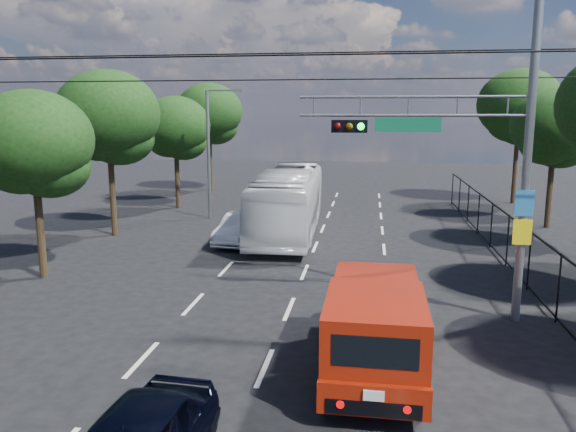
% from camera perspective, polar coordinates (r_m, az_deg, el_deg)
% --- Properties ---
extents(lane_markings, '(6.12, 38.00, 0.01)m').
position_cam_1_polar(lane_markings, '(22.82, 2.28, -4.32)').
color(lane_markings, beige).
rests_on(lane_markings, ground).
extents(signal_mast, '(6.43, 0.39, 9.50)m').
position_cam_1_polar(signal_mast, '(16.23, 19.12, 7.83)').
color(signal_mast, slate).
rests_on(signal_mast, ground).
extents(streetlight_left, '(2.09, 0.22, 7.08)m').
position_cam_1_polar(streetlight_left, '(31.22, -7.79, 6.92)').
color(streetlight_left, slate).
rests_on(streetlight_left, ground).
extents(utility_wires, '(22.00, 5.04, 0.74)m').
position_cam_1_polar(utility_wires, '(16.99, 0.55, 15.21)').
color(utility_wires, black).
rests_on(utility_wires, ground).
extents(fence_right, '(0.06, 34.03, 2.00)m').
position_cam_1_polar(fence_right, '(21.35, 22.51, -3.32)').
color(fence_right, black).
rests_on(fence_right, ground).
extents(tree_right_d, '(4.32, 4.32, 7.02)m').
position_cam_1_polar(tree_right_d, '(31.34, 25.48, 7.69)').
color(tree_right_d, black).
rests_on(tree_right_d, ground).
extents(tree_right_e, '(5.28, 5.28, 8.58)m').
position_cam_1_polar(tree_right_e, '(39.10, 22.46, 9.86)').
color(tree_right_e, black).
rests_on(tree_right_e, ground).
extents(tree_left_b, '(4.08, 4.08, 6.63)m').
position_cam_1_polar(tree_left_b, '(21.36, -24.36, 6.21)').
color(tree_left_b, black).
rests_on(tree_left_b, ground).
extents(tree_left_c, '(4.80, 4.80, 7.80)m').
position_cam_1_polar(tree_left_c, '(27.74, -17.72, 9.09)').
color(tree_left_c, black).
rests_on(tree_left_c, ground).
extents(tree_left_d, '(4.20, 4.20, 6.83)m').
position_cam_1_polar(tree_left_d, '(34.99, -11.31, 8.46)').
color(tree_left_d, black).
rests_on(tree_left_d, ground).
extents(tree_left_e, '(4.92, 4.92, 7.99)m').
position_cam_1_polar(tree_left_e, '(42.66, -7.97, 9.98)').
color(tree_left_e, black).
rests_on(tree_left_e, ground).
extents(red_pickup, '(2.18, 5.73, 2.12)m').
position_cam_1_polar(red_pickup, '(12.97, 8.82, -10.90)').
color(red_pickup, black).
rests_on(red_pickup, ground).
extents(white_bus, '(3.05, 11.37, 3.14)m').
position_cam_1_polar(white_bus, '(27.25, 0.05, 1.49)').
color(white_bus, silver).
rests_on(white_bus, ground).
extents(white_van, '(1.79, 4.18, 1.34)m').
position_cam_1_polar(white_van, '(25.47, -4.81, -1.25)').
color(white_van, silver).
rests_on(white_van, ground).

